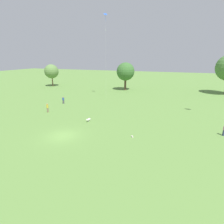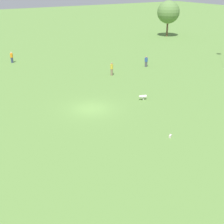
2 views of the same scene
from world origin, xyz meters
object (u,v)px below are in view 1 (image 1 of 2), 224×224
person_1 (224,130)px  dog_0 (88,120)px  person_6 (63,100)px  person_4 (48,108)px  picnic_bag_1 (132,137)px  kite_3 (105,22)px

person_1 → dog_0: bearing=144.0°
person_6 → person_4: bearing=-35.3°
dog_0 → picnic_bag_1: bearing=171.5°
picnic_bag_1 → person_4: bearing=164.3°
person_4 → picnic_bag_1: 19.43m
person_6 → dog_0: person_6 is taller
person_6 → person_1: bearing=31.7°
person_6 → kite_3: kite_3 is taller
picnic_bag_1 → person_6: bearing=148.4°
person_4 → dog_0: size_ratio=2.03×
person_6 → picnic_bag_1: size_ratio=3.96×
person_4 → picnic_bag_1: bearing=-95.4°
person_4 → dog_0: person_4 is taller
person_1 → person_4: (-30.62, 0.22, 0.08)m
person_1 → person_4: 30.62m
person_6 → dog_0: 14.51m
kite_3 → picnic_bag_1: size_ratio=49.78×
kite_3 → person_1: bearing=-31.1°
kite_3 → dog_0: (4.28, -18.54, -18.37)m
person_6 → kite_3: 21.55m
person_4 → person_6: 7.12m
person_6 → kite_3: (7.11, 9.56, 17.96)m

